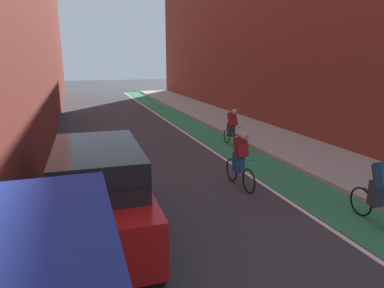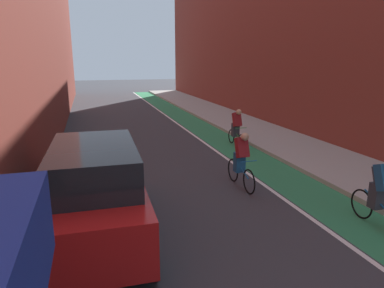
{
  "view_description": "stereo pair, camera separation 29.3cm",
  "coord_description": "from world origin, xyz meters",
  "px_view_note": "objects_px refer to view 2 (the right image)",
  "views": [
    {
      "loc": [
        -2.95,
        4.01,
        3.55
      ],
      "look_at": [
        -0.18,
        12.32,
        1.39
      ],
      "focal_mm": 32.19,
      "sensor_mm": 36.0,
      "label": 1
    },
    {
      "loc": [
        -2.68,
        3.93,
        3.55
      ],
      "look_at": [
        -0.18,
        12.32,
        1.39
      ],
      "focal_mm": 32.19,
      "sensor_mm": 36.0,
      "label": 2
    }
  ],
  "objects_px": {
    "parked_suv_red": "(96,191)",
    "cyclist_mid": "(381,191)",
    "cyclist_trailing": "(241,160)",
    "cyclist_far": "(236,126)"
  },
  "relations": [
    {
      "from": "cyclist_mid",
      "to": "cyclist_far",
      "type": "xyz_separation_m",
      "value": [
        0.02,
        7.58,
        -0.01
      ]
    },
    {
      "from": "cyclist_mid",
      "to": "cyclist_far",
      "type": "bearing_deg",
      "value": 89.87
    },
    {
      "from": "parked_suv_red",
      "to": "cyclist_trailing",
      "type": "xyz_separation_m",
      "value": [
        3.96,
        1.79,
        -0.21
      ]
    },
    {
      "from": "cyclist_trailing",
      "to": "cyclist_far",
      "type": "height_order",
      "value": "cyclist_trailing"
    },
    {
      "from": "cyclist_trailing",
      "to": "cyclist_far",
      "type": "xyz_separation_m",
      "value": [
        1.83,
        4.48,
        0.03
      ]
    },
    {
      "from": "parked_suv_red",
      "to": "cyclist_mid",
      "type": "bearing_deg",
      "value": -12.75
    },
    {
      "from": "parked_suv_red",
      "to": "cyclist_far",
      "type": "bearing_deg",
      "value": 47.31
    },
    {
      "from": "parked_suv_red",
      "to": "cyclist_trailing",
      "type": "relative_size",
      "value": 2.64
    },
    {
      "from": "cyclist_far",
      "to": "cyclist_mid",
      "type": "bearing_deg",
      "value": -90.13
    },
    {
      "from": "cyclist_trailing",
      "to": "cyclist_far",
      "type": "distance_m",
      "value": 4.84
    }
  ]
}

